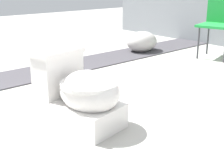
# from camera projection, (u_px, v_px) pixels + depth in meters

# --- Properties ---
(ground_plane) EXTENTS (14.00, 14.00, 0.00)m
(ground_plane) POSITION_uv_depth(u_px,v_px,m) (92.00, 117.00, 2.30)
(ground_plane) COLOR #A8A59E
(gravel_strip) EXTENTS (0.56, 8.00, 0.01)m
(gravel_strip) POSITION_uv_depth(u_px,v_px,m) (58.00, 69.00, 3.54)
(gravel_strip) COLOR #423F44
(gravel_strip) RESTS_ON ground
(toilet) EXTENTS (0.68, 0.47, 0.52)m
(toilet) POSITION_uv_depth(u_px,v_px,m) (80.00, 94.00, 2.14)
(toilet) COLOR white
(toilet) RESTS_ON ground
(folding_chair_left) EXTENTS (0.53, 0.53, 0.83)m
(folding_chair_left) POSITION_uv_depth(u_px,v_px,m) (221.00, 18.00, 3.99)
(folding_chair_left) COLOR #1E8C38
(folding_chair_left) RESTS_ON ground
(boulder_near) EXTENTS (0.39, 0.48, 0.29)m
(boulder_near) POSITION_uv_depth(u_px,v_px,m) (142.00, 42.00, 4.38)
(boulder_near) COLOR #B7B2AD
(boulder_near) RESTS_ON ground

